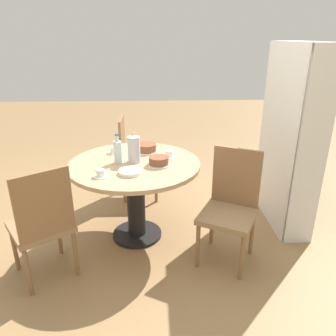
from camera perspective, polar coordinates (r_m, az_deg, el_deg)
ground_plane at (r=3.23m, az=-5.35°, el=-11.53°), size 14.00×14.00×0.00m
dining_table at (r=2.95m, az=-5.75°, el=-2.16°), size 1.16×1.16×0.75m
chair_a at (r=2.63m, az=-21.04°, el=-8.93°), size 0.59×0.59×0.95m
chair_b at (r=2.75m, az=10.80°, el=-6.40°), size 0.57×0.57×0.95m
chair_c at (r=3.79m, az=-5.90°, el=2.01°), size 0.43×0.43×0.95m
bookshelf at (r=3.35m, az=20.14°, el=4.44°), size 0.91×0.28×1.74m
coffee_pot at (r=2.86m, az=-5.98°, el=3.40°), size 0.11×0.11×0.27m
water_bottle at (r=2.86m, az=-8.75°, el=2.91°), size 0.07×0.07×0.26m
cake_main at (r=3.13m, az=-3.76°, el=3.47°), size 0.21×0.21×0.08m
cake_second at (r=2.80m, az=-1.61°, el=1.18°), size 0.20×0.20×0.08m
cup_a at (r=2.99m, az=0.19°, el=2.34°), size 0.13×0.13×0.06m
cup_b at (r=3.14m, az=-9.39°, el=3.00°), size 0.13×0.13×0.06m
cup_c at (r=2.63m, az=-11.67°, el=-0.99°), size 0.13×0.13×0.06m
plate_stack at (r=2.65m, az=-6.59°, el=-0.66°), size 0.19×0.19×0.03m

